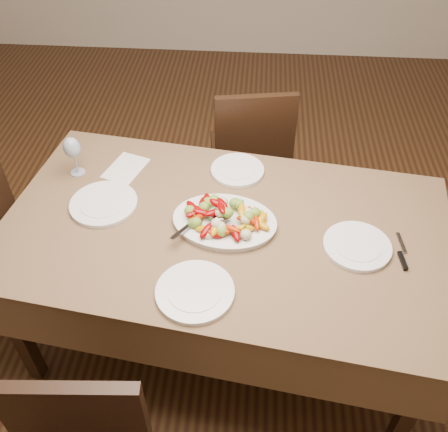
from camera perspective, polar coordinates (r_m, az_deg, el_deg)
floor at (r=2.77m, az=-4.18°, el=-9.35°), size 6.00×6.00×0.00m
dining_table at (r=2.34m, az=0.00°, el=-7.85°), size 1.96×1.28×0.76m
chair_far at (r=2.93m, az=2.85°, el=7.38°), size 0.49×0.49×0.95m
serving_platter at (r=2.05m, az=0.07°, el=-0.76°), size 0.46×0.36×0.02m
roasted_vegetables at (r=2.01m, az=0.07°, el=0.40°), size 0.37×0.28×0.09m
serving_spoon at (r=2.01m, az=-1.96°, el=-0.47°), size 0.27×0.20×0.03m
plate_left at (r=2.20m, az=-13.59°, el=1.36°), size 0.29×0.29×0.02m
plate_right at (r=2.03m, az=14.97°, el=-3.36°), size 0.27×0.27×0.02m
plate_far at (r=2.32m, az=1.54°, el=5.23°), size 0.25×0.25×0.02m
plate_near at (r=1.82m, az=-3.34°, el=-8.63°), size 0.29×0.29×0.02m
wine_glass at (r=2.35m, az=-16.81°, el=6.68°), size 0.08×0.08×0.20m
menu_card at (r=2.39m, az=-11.16°, el=5.39°), size 0.21×0.25×0.00m
table_knife at (r=2.07m, az=19.66°, el=-4.00°), size 0.04×0.20×0.01m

